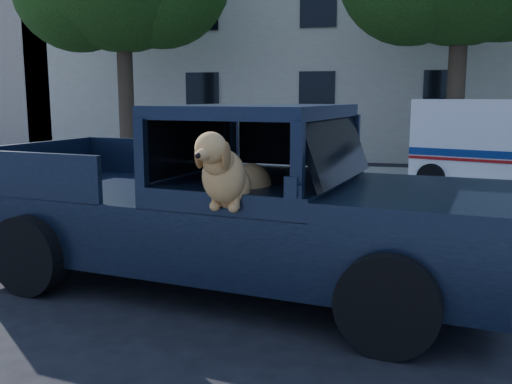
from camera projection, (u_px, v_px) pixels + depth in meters
ground at (79, 286)px, 6.60m from camera, size 120.00×120.00×0.00m
far_sidewalk at (258, 175)px, 15.42m from camera, size 60.00×4.00×0.15m
lane_stripes at (297, 229)px, 9.41m from camera, size 21.60×0.14×0.01m
building_main at (382, 33)px, 21.01m from camera, size 26.00×6.00×9.00m
pickup_truck at (226, 226)px, 6.54m from camera, size 6.10×3.43×2.08m
mail_truck at (499, 151)px, 13.17m from camera, size 4.22×2.98×2.11m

